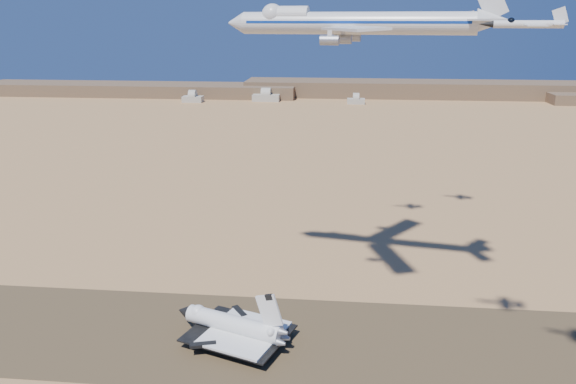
# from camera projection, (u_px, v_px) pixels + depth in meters

# --- Properties ---
(ground) EXTENTS (1200.00, 1200.00, 0.00)m
(ground) POSITION_uv_depth(u_px,v_px,m) (244.00, 338.00, 163.19)
(ground) COLOR #B0824E
(ground) RESTS_ON ground
(runway) EXTENTS (600.00, 50.00, 0.06)m
(runway) POSITION_uv_depth(u_px,v_px,m) (244.00, 338.00, 163.18)
(runway) COLOR brown
(runway) RESTS_ON ground
(ridgeline) EXTENTS (960.00, 90.00, 18.00)m
(ridgeline) POSITION_uv_depth(u_px,v_px,m) (377.00, 91.00, 655.93)
(ridgeline) COLOR brown
(ridgeline) RESTS_ON ground
(hangars) EXTENTS (200.50, 29.50, 30.00)m
(hangars) POSITION_uv_depth(u_px,v_px,m) (262.00, 98.00, 622.51)
(hangars) COLOR #A5A092
(hangars) RESTS_ON ground
(shuttle) EXTENTS (36.54, 29.73, 17.78)m
(shuttle) POSITION_uv_depth(u_px,v_px,m) (233.00, 326.00, 160.57)
(shuttle) COLOR silver
(shuttle) RESTS_ON runway
(carrier_747) EXTENTS (79.84, 60.87, 19.81)m
(carrier_747) POSITION_uv_depth(u_px,v_px,m) (347.00, 23.00, 160.45)
(carrier_747) COLOR silver
(crew_a) EXTENTS (0.68, 0.82, 1.91)m
(crew_a) POSITION_uv_depth(u_px,v_px,m) (256.00, 350.00, 155.51)
(crew_a) COLOR #F5540E
(crew_a) RESTS_ON runway
(crew_b) EXTENTS (0.61, 0.88, 1.66)m
(crew_b) POSITION_uv_depth(u_px,v_px,m) (252.00, 357.00, 152.53)
(crew_b) COLOR #F5540E
(crew_b) RESTS_ON runway
(crew_c) EXTENTS (1.18, 1.10, 1.83)m
(crew_c) POSITION_uv_depth(u_px,v_px,m) (262.00, 360.00, 151.09)
(crew_c) COLOR #F5540E
(crew_c) RESTS_ON runway
(chase_jet_a) EXTENTS (16.31, 9.04, 4.08)m
(chase_jet_a) POSITION_uv_depth(u_px,v_px,m) (526.00, 24.00, 109.29)
(chase_jet_a) COLOR silver
(chase_jet_c) EXTENTS (14.77, 7.80, 3.68)m
(chase_jet_c) POSITION_uv_depth(u_px,v_px,m) (388.00, 22.00, 203.75)
(chase_jet_c) COLOR silver
(chase_jet_d) EXTENTS (15.52, 8.74, 3.90)m
(chase_jet_d) POSITION_uv_depth(u_px,v_px,m) (456.00, 19.00, 217.54)
(chase_jet_d) COLOR silver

